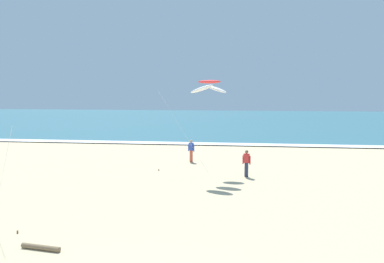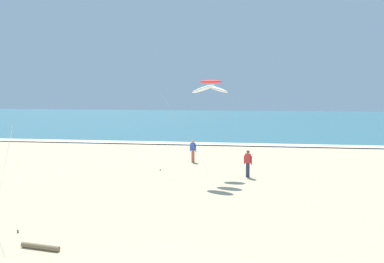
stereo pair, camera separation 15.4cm
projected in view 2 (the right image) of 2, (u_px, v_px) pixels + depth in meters
ocean_water at (233, 120)px, 65.32m from camera, size 160.00×60.00×0.08m
shoreline_foam at (221, 144)px, 36.07m from camera, size 160.00×1.71×0.01m
kite_arc_scarlet_low at (211, 87)px, 22.51m from camera, size 4.38×3.16×5.66m
bystander_blue_top at (193, 151)px, 27.38m from camera, size 0.47×0.29×1.59m
bystander_red_top at (248, 163)px, 22.62m from camera, size 0.47×0.28×1.59m
driftwood_log at (40, 247)px, 12.38m from camera, size 1.38×0.36×0.17m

